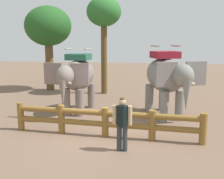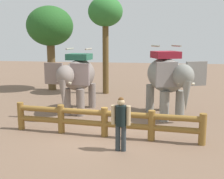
% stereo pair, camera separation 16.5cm
% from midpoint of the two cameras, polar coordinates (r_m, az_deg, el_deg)
% --- Properties ---
extents(ground_plane, '(60.00, 60.00, 0.00)m').
position_cam_midpoint_polar(ground_plane, '(10.38, -1.66, -9.07)').
color(ground_plane, brown).
extents(log_fence, '(6.84, 0.78, 1.05)m').
position_cam_midpoint_polar(log_fence, '(10.03, -1.86, -6.14)').
color(log_fence, brown).
rests_on(log_fence, ground).
extents(elephant_near_left, '(1.99, 3.50, 2.99)m').
position_cam_midpoint_polar(elephant_near_left, '(13.19, -7.38, 2.54)').
color(elephant_near_left, gray).
rests_on(elephant_near_left, ground).
extents(elephant_center, '(2.72, 3.74, 3.15)m').
position_cam_midpoint_polar(elephant_center, '(12.54, 10.58, 2.47)').
color(elephant_center, gray).
rests_on(elephant_center, ground).
extents(tourist_woman_in_black, '(0.60, 0.35, 1.70)m').
position_cam_midpoint_polar(tourist_woman_in_black, '(8.68, 1.53, -6.18)').
color(tourist_woman_in_black, '#2D353A').
rests_on(tourist_woman_in_black, ground).
extents(tree_far_left, '(2.09, 2.09, 5.89)m').
position_cam_midpoint_polar(tree_far_left, '(17.59, -1.92, 14.76)').
color(tree_far_left, brown).
rests_on(tree_far_left, ground).
extents(tree_back_center, '(3.01, 3.01, 5.49)m').
position_cam_midpoint_polar(tree_back_center, '(19.25, -12.99, 12.08)').
color(tree_back_center, brown).
rests_on(tree_back_center, ground).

